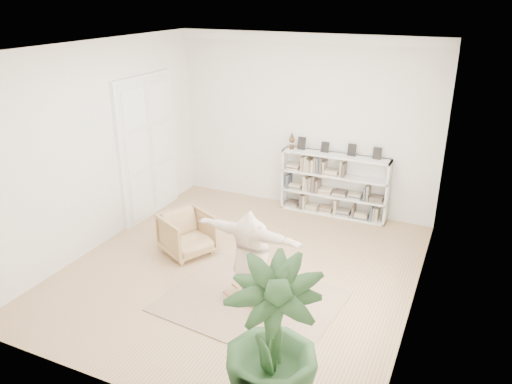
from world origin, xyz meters
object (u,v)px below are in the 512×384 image
rocker_board (251,297)px  houseplant (272,341)px  person (251,252)px  bookshelf (334,185)px  armchair (187,234)px

rocker_board → houseplant: 2.23m
person → houseplant: houseplant is taller
person → bookshelf: bearing=-87.4°
rocker_board → houseplant: size_ratio=0.32×
rocker_board → person: (0.00, 0.00, 0.77)m
armchair → houseplant: bearing=-107.4°
person → houseplant: (1.07, -1.77, 0.08)m
armchair → bookshelf: bearing=-7.7°
armchair → rocker_board: 1.92m
armchair → houseplant: (2.73, -2.67, 0.55)m
bookshelf → person: (-0.20, -3.60, 0.21)m
rocker_board → bookshelf: bearing=92.6°
bookshelf → rocker_board: bearing=-93.2°
bookshelf → houseplant: 5.44m
rocker_board → houseplant: (1.07, -1.77, 0.84)m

